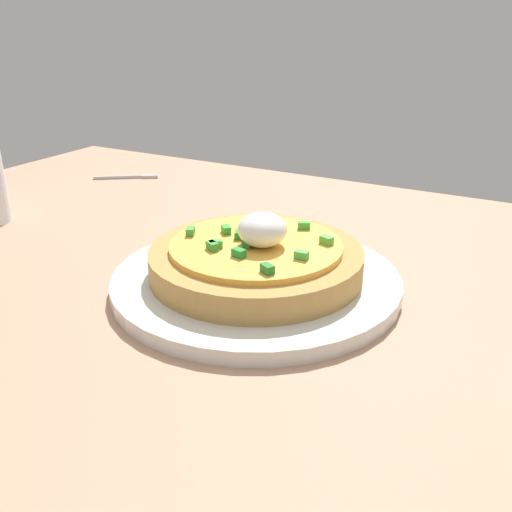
% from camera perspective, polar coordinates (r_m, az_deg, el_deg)
% --- Properties ---
extents(dining_table, '(1.23, 0.77, 0.03)m').
position_cam_1_polar(dining_table, '(0.65, -0.08, -1.89)').
color(dining_table, tan).
rests_on(dining_table, ground).
extents(plate, '(0.30, 0.30, 0.02)m').
position_cam_1_polar(plate, '(0.59, -0.00, -2.49)').
color(plate, silver).
rests_on(plate, dining_table).
extents(pizza, '(0.22, 0.22, 0.07)m').
position_cam_1_polar(pizza, '(0.57, 0.03, -0.20)').
color(pizza, tan).
rests_on(pizza, plate).
extents(fork, '(0.10, 0.07, 0.00)m').
position_cam_1_polar(fork, '(1.01, -12.40, 7.82)').
color(fork, '#B7B7BC').
rests_on(fork, dining_table).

